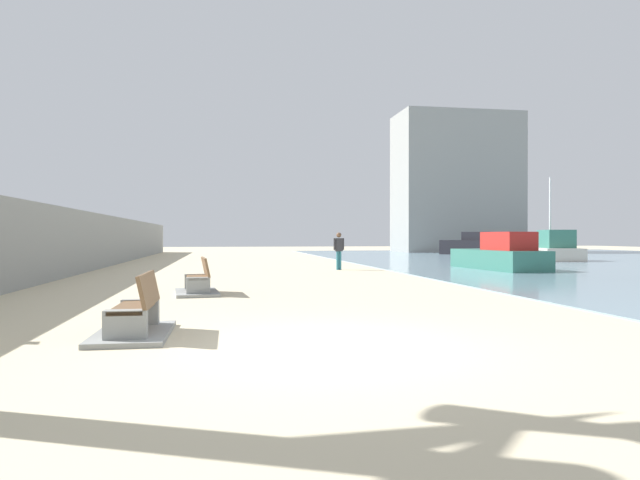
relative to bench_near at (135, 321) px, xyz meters
name	(u,v)px	position (x,y,z in m)	size (l,w,h in m)	color
ground_plane	(253,271)	(2.71, 16.68, -0.23)	(120.00, 120.00, 0.00)	beige
seawall	(77,242)	(-4.79, 16.68, 1.08)	(0.80, 64.00, 2.63)	gray
bench_near	(135,321)	(0.00, 0.00, 0.00)	(1.12, 2.11, 0.98)	gray
bench_far	(198,285)	(0.69, 6.43, 0.00)	(1.29, 2.19, 0.98)	gray
person_walking	(339,248)	(6.65, 16.61, 0.78)	(0.52, 0.24, 1.73)	teal
boat_far_left	(471,246)	(21.79, 35.39, 0.55)	(4.35, 5.15, 1.88)	black
boat_outer	(500,256)	(13.85, 15.04, 0.44)	(2.34, 5.72, 1.71)	#337060
boat_distant	(553,249)	(21.96, 23.80, 0.50)	(3.53, 5.92, 5.30)	beige
harbor_building	(456,183)	(24.47, 44.68, 6.63)	(12.00, 6.00, 13.72)	gray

